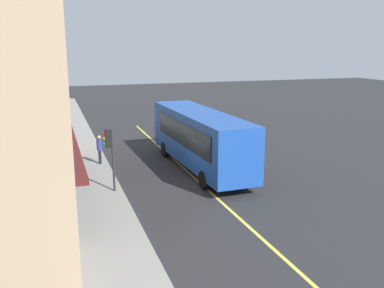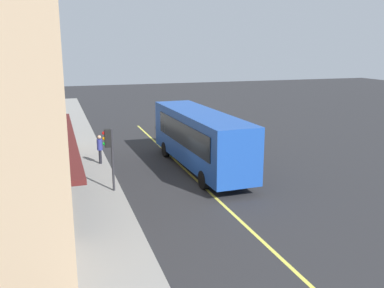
{
  "view_description": "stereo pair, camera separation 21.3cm",
  "coord_description": "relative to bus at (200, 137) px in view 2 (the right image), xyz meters",
  "views": [
    {
      "loc": [
        -20.39,
        7.47,
        7.42
      ],
      "look_at": [
        2.93,
        -0.4,
        1.6
      ],
      "focal_mm": 39.48,
      "sensor_mm": 36.0,
      "label": 1
    },
    {
      "loc": [
        -20.46,
        7.27,
        7.42
      ],
      "look_at": [
        2.93,
        -0.4,
        1.6
      ],
      "focal_mm": 39.48,
      "sensor_mm": 36.0,
      "label": 2
    }
  ],
  "objects": [
    {
      "name": "pedestrian_at_corner",
      "position": [
        2.52,
        5.69,
        -0.74
      ],
      "size": [
        0.34,
        0.34,
        1.81
      ],
      "color": "black",
      "rests_on": "sidewalk"
    },
    {
      "name": "car_yellow",
      "position": [
        10.79,
        -1.9,
        -1.24
      ],
      "size": [
        4.37,
        2.0,
        1.52
      ],
      "color": "yellow",
      "rests_on": "ground"
    },
    {
      "name": "bus",
      "position": [
        0.0,
        0.0,
        0.0
      ],
      "size": [
        11.21,
        2.89,
        3.5
      ],
      "color": "#1E4CAD",
      "rests_on": "ground"
    },
    {
      "name": "sidewalk",
      "position": [
        -2.97,
        6.54,
        -1.91
      ],
      "size": [
        80.0,
        2.72,
        0.15
      ],
      "primitive_type": "cube",
      "color": "gray",
      "rests_on": "ground"
    },
    {
      "name": "lane_centre_stripe",
      "position": [
        -2.97,
        0.9,
        -1.98
      ],
      "size": [
        36.0,
        0.16,
        0.01
      ],
      "primitive_type": "cube",
      "color": "#D8D14C",
      "rests_on": "ground"
    },
    {
      "name": "ground",
      "position": [
        -2.97,
        0.9,
        -1.99
      ],
      "size": [
        120.0,
        120.0,
        0.0
      ],
      "primitive_type": "plane",
      "color": "#28282B"
    },
    {
      "name": "traffic_light",
      "position": [
        -2.78,
        5.75,
        0.55
      ],
      "size": [
        0.3,
        0.52,
        3.2
      ],
      "color": "#2D2D33",
      "rests_on": "sidewalk"
    }
  ]
}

